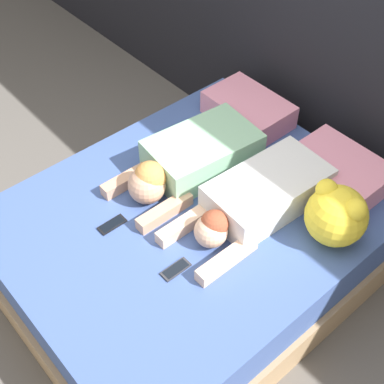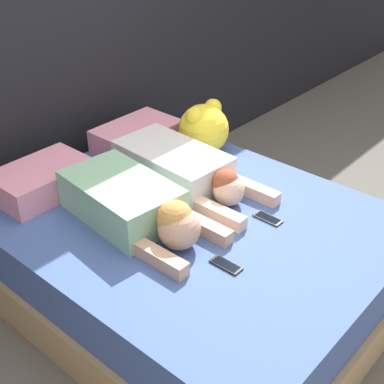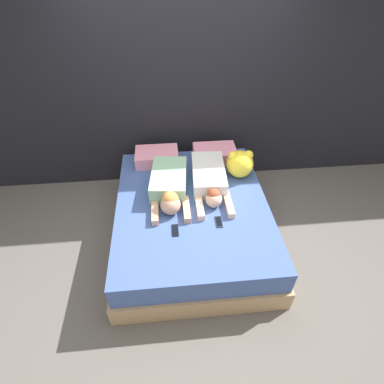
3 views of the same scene
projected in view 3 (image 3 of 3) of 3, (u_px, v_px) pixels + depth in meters
name	position (u px, v px, depth m)	size (l,w,h in m)	color
ground_plane	(192.00, 234.00, 3.56)	(12.00, 12.00, 0.00)	#5B5651
wall_back	(183.00, 88.00, 3.58)	(12.00, 0.06, 2.60)	black
bed	(192.00, 219.00, 3.39)	(1.68, 2.04, 0.52)	tan
pillow_head_left	(157.00, 157.00, 3.73)	(0.53, 0.35, 0.16)	pink
pillow_head_right	(215.00, 154.00, 3.78)	(0.53, 0.35, 0.16)	pink
person_left	(169.00, 186.00, 3.26)	(0.44, 0.91, 0.24)	#8CBF99
person_right	(209.00, 179.00, 3.36)	(0.40, 0.97, 0.20)	silver
cell_phone_left	(175.00, 230.00, 2.91)	(0.06, 0.15, 0.01)	black
cell_phone_right	(219.00, 222.00, 2.99)	(0.06, 0.15, 0.01)	#2D2D33
plush_toy	(240.00, 163.00, 3.47)	(0.32, 0.32, 0.33)	yellow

